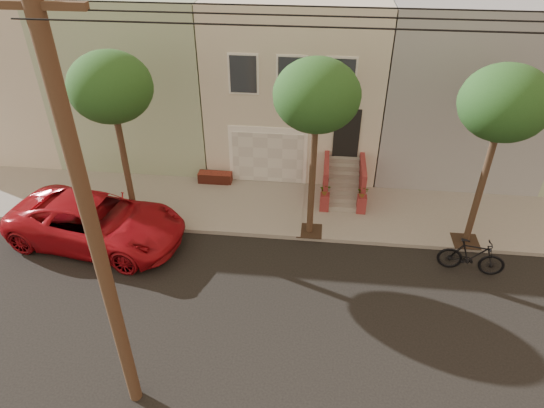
# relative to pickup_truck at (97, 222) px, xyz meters

# --- Properties ---
(ground) EXTENTS (90.00, 90.00, 0.00)m
(ground) POSITION_rel_pickup_truck_xyz_m (6.38, -2.69, -0.86)
(ground) COLOR black
(ground) RESTS_ON ground
(sidewalk) EXTENTS (40.00, 3.70, 0.15)m
(sidewalk) POSITION_rel_pickup_truck_xyz_m (6.38, 2.66, -0.78)
(sidewalk) COLOR gray
(sidewalk) RESTS_ON ground
(house_row) EXTENTS (33.10, 11.70, 7.00)m
(house_row) POSITION_rel_pickup_truck_xyz_m (6.38, 8.50, 2.79)
(house_row) COLOR beige
(house_row) RESTS_ON sidewalk
(tree_left) EXTENTS (2.70, 2.57, 6.30)m
(tree_left) POSITION_rel_pickup_truck_xyz_m (0.88, 1.21, 4.40)
(tree_left) COLOR #2D2116
(tree_left) RESTS_ON sidewalk
(tree_mid) EXTENTS (2.70, 2.57, 6.30)m
(tree_mid) POSITION_rel_pickup_truck_xyz_m (7.38, 1.21, 4.40)
(tree_mid) COLOR #2D2116
(tree_mid) RESTS_ON sidewalk
(tree_right) EXTENTS (2.70, 2.57, 6.30)m
(tree_right) POSITION_rel_pickup_truck_xyz_m (12.88, 1.21, 4.40)
(tree_right) COLOR #2D2116
(tree_right) RESTS_ON sidewalk
(pickup_truck) EXTENTS (6.54, 3.78, 1.71)m
(pickup_truck) POSITION_rel_pickup_truck_xyz_m (0.00, 0.00, 0.00)
(pickup_truck) COLOR #A81019
(pickup_truck) RESTS_ON ground
(motorcycle) EXTENTS (2.16, 0.94, 1.26)m
(motorcycle) POSITION_rel_pickup_truck_xyz_m (12.67, -0.20, -0.23)
(motorcycle) COLOR black
(motorcycle) RESTS_ON ground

